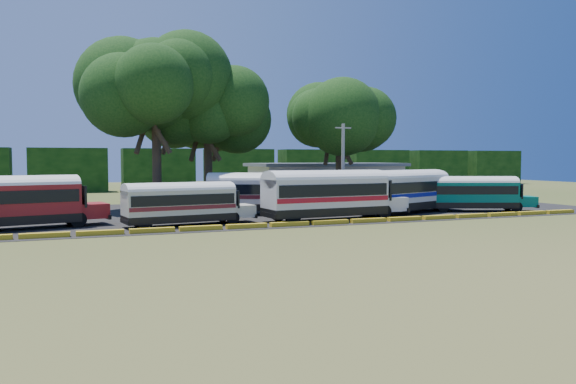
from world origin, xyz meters
name	(u,v)px	position (x,y,z in m)	size (l,w,h in m)	color
ground	(274,229)	(0.00, 0.00, 0.00)	(160.00, 160.00, 0.00)	#304617
asphalt_strip	(236,212)	(1.00, 12.00, 0.01)	(64.00, 24.00, 0.02)	black
curb	(268,225)	(0.00, 1.00, 0.15)	(53.70, 0.45, 0.30)	yellow
terminal_building	(326,179)	(18.00, 30.00, 2.03)	(19.00, 9.00, 4.00)	beige
treeline_backdrop	(158,170)	(0.00, 48.00, 3.00)	(130.00, 4.00, 6.00)	black
bus_red	(11,199)	(-15.59, 5.74, 1.98)	(10.80, 4.78, 3.45)	black
bus_cream_west	(182,201)	(-5.09, 3.92, 1.66)	(9.17, 3.38, 2.94)	black
bus_cream_east	(263,191)	(2.48, 9.14, 1.92)	(10.53, 6.27, 3.40)	black
bus_white_red	(328,192)	(5.47, 3.30, 2.09)	(11.40, 3.61, 3.69)	black
bus_white_blue	(407,189)	(13.88, 5.83, 2.04)	(11.17, 6.57, 3.60)	black
bus_teal	(473,191)	(20.19, 5.23, 1.74)	(9.40, 5.44, 3.03)	black
tree_west	(156,84)	(-4.81, 16.95, 11.04)	(10.85, 10.85, 15.07)	#322519
tree_center	(208,105)	(0.53, 19.86, 9.68)	(9.98, 9.98, 13.39)	#322519
tree_east	(340,118)	(14.82, 20.05, 8.83)	(10.32, 10.32, 12.65)	#322519
utility_pole	(343,164)	(11.68, 13.10, 4.00)	(1.60, 0.30, 7.77)	gray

